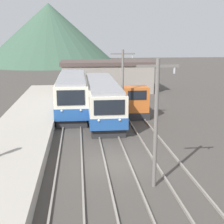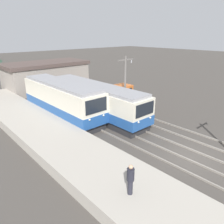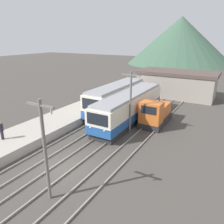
{
  "view_description": "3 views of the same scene",
  "coord_description": "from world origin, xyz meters",
  "px_view_note": "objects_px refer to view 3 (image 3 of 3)",
  "views": [
    {
      "loc": [
        -1.97,
        -17.13,
        7.33
      ],
      "look_at": [
        0.74,
        7.83,
        1.33
      ],
      "focal_mm": 50.0,
      "sensor_mm": 36.0,
      "label": 1
    },
    {
      "loc": [
        -13.39,
        -6.2,
        8.44
      ],
      "look_at": [
        -0.64,
        7.81,
        1.56
      ],
      "focal_mm": 35.0,
      "sensor_mm": 36.0,
      "label": 2
    },
    {
      "loc": [
        10.58,
        -10.67,
        9.48
      ],
      "look_at": [
        -0.4,
        8.39,
        1.94
      ],
      "focal_mm": 35.0,
      "sensor_mm": 36.0,
      "label": 3
    }
  ],
  "objects_px": {
    "person_on_platform": "(1,130)",
    "catenary_mast_mid": "(131,100)",
    "commuter_train_left": "(117,100)",
    "shunting_locomotive": "(155,114)",
    "commuter_train_center": "(130,108)",
    "catenary_mast_near": "(45,148)"
  },
  "relations": [
    {
      "from": "commuter_train_left",
      "to": "shunting_locomotive",
      "type": "xyz_separation_m",
      "value": [
        5.8,
        -1.39,
        -0.54
      ]
    },
    {
      "from": "catenary_mast_near",
      "to": "catenary_mast_mid",
      "type": "distance_m",
      "value": 11.42
    },
    {
      "from": "commuter_train_left",
      "to": "commuter_train_center",
      "type": "relative_size",
      "value": 0.85
    },
    {
      "from": "catenary_mast_near",
      "to": "shunting_locomotive",
      "type": "bearing_deg",
      "value": 84.33
    },
    {
      "from": "shunting_locomotive",
      "to": "catenary_mast_mid",
      "type": "xyz_separation_m",
      "value": [
        -1.49,
        -3.6,
        2.31
      ]
    },
    {
      "from": "commuter_train_center",
      "to": "commuter_train_left",
      "type": "bearing_deg",
      "value": 145.24
    },
    {
      "from": "catenary_mast_mid",
      "to": "person_on_platform",
      "type": "bearing_deg",
      "value": -134.17
    },
    {
      "from": "shunting_locomotive",
      "to": "catenary_mast_near",
      "type": "height_order",
      "value": "catenary_mast_near"
    },
    {
      "from": "commuter_train_left",
      "to": "catenary_mast_near",
      "type": "height_order",
      "value": "catenary_mast_near"
    },
    {
      "from": "commuter_train_center",
      "to": "catenary_mast_mid",
      "type": "relative_size",
      "value": 2.16
    },
    {
      "from": "person_on_platform",
      "to": "catenary_mast_mid",
      "type": "bearing_deg",
      "value": 45.83
    },
    {
      "from": "commuter_train_left",
      "to": "catenary_mast_near",
      "type": "distance_m",
      "value": 17.05
    },
    {
      "from": "commuter_train_center",
      "to": "person_on_platform",
      "type": "distance_m",
      "value": 13.61
    },
    {
      "from": "commuter_train_left",
      "to": "person_on_platform",
      "type": "relative_size",
      "value": 7.03
    },
    {
      "from": "commuter_train_center",
      "to": "person_on_platform",
      "type": "relative_size",
      "value": 8.26
    },
    {
      "from": "commuter_train_left",
      "to": "catenary_mast_mid",
      "type": "bearing_deg",
      "value": -49.16
    },
    {
      "from": "shunting_locomotive",
      "to": "catenary_mast_mid",
      "type": "height_order",
      "value": "catenary_mast_mid"
    },
    {
      "from": "catenary_mast_mid",
      "to": "person_on_platform",
      "type": "relative_size",
      "value": 3.82
    },
    {
      "from": "commuter_train_left",
      "to": "shunting_locomotive",
      "type": "bearing_deg",
      "value": -13.43
    },
    {
      "from": "person_on_platform",
      "to": "catenary_mast_near",
      "type": "bearing_deg",
      "value": -17.99
    },
    {
      "from": "catenary_mast_mid",
      "to": "catenary_mast_near",
      "type": "bearing_deg",
      "value": -90.0
    },
    {
      "from": "commuter_train_center",
      "to": "shunting_locomotive",
      "type": "distance_m",
      "value": 3.08
    }
  ]
}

